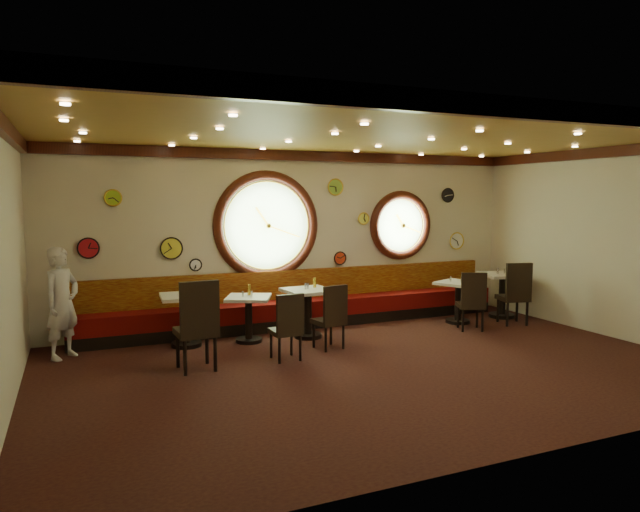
{
  "coord_description": "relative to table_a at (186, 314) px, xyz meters",
  "views": [
    {
      "loc": [
        -3.79,
        -6.83,
        2.36
      ],
      "look_at": [
        -0.5,
        0.8,
        1.5
      ],
      "focal_mm": 32.0,
      "sensor_mm": 36.0,
      "label": 1
    }
  ],
  "objects": [
    {
      "name": "table_c",
      "position": [
        1.99,
        -0.24,
        -0.0
      ],
      "size": [
        0.81,
        0.81,
        0.83
      ],
      "color": "black",
      "rests_on": "floor"
    },
    {
      "name": "condiment_c_salt",
      "position": [
        1.95,
        -0.24,
        0.35
      ],
      "size": [
        0.04,
        0.04,
        0.1
      ],
      "primitive_type": "cylinder",
      "color": "silver",
      "rests_on": "table_c"
    },
    {
      "name": "wall_clock_1",
      "position": [
        -0.97,
        0.81,
        1.83
      ],
      "size": [
        0.26,
        0.03,
        0.26
      ],
      "primitive_type": "cylinder",
      "rotation": [
        1.57,
        0.0,
        0.0
      ],
      "color": "#9FD22A",
      "rests_on": "wall_back"
    },
    {
      "name": "wall_left",
      "position": [
        -2.27,
        -2.15,
        1.08
      ],
      "size": [
        0.02,
        6.0,
        3.2
      ],
      "primitive_type": "cube",
      "color": "beige",
      "rests_on": "floor"
    },
    {
      "name": "molding_back",
      "position": [
        2.23,
        0.8,
        2.59
      ],
      "size": [
        9.0,
        0.1,
        0.18
      ],
      "primitive_type": "cube",
      "color": "#351209",
      "rests_on": "wall_back"
    },
    {
      "name": "molding_front",
      "position": [
        2.23,
        -5.1,
        2.59
      ],
      "size": [
        9.0,
        0.1,
        0.18
      ],
      "primitive_type": "cube",
      "color": "#351209",
      "rests_on": "wall_back"
    },
    {
      "name": "condiment_e_salt",
      "position": [
        6.0,
        -0.23,
        0.41
      ],
      "size": [
        0.04,
        0.04,
        0.11
      ],
      "primitive_type": "cylinder",
      "color": "silver",
      "rests_on": "table_e"
    },
    {
      "name": "banquette_seat",
      "position": [
        2.23,
        0.57,
        -0.17
      ],
      "size": [
        8.0,
        0.55,
        0.3
      ],
      "primitive_type": "cube",
      "color": "#590707",
      "rests_on": "banquette_base"
    },
    {
      "name": "banquette_back",
      "position": [
        2.23,
        0.79,
        0.23
      ],
      "size": [
        8.0,
        0.1,
        0.55
      ],
      "primitive_type": "cube",
      "color": "#661508",
      "rests_on": "wall_back"
    },
    {
      "name": "ceiling",
      "position": [
        2.23,
        -2.15,
        2.68
      ],
      "size": [
        9.0,
        6.0,
        0.02
      ],
      "primitive_type": "cube",
      "color": "#B98334",
      "rests_on": "wall_back"
    },
    {
      "name": "chair_c",
      "position": [
        2.04,
        -1.1,
        0.06
      ],
      "size": [
        0.5,
        0.5,
        0.63
      ],
      "rotation": [
        0.0,
        0.0,
        0.19
      ],
      "color": "black",
      "rests_on": "floor"
    },
    {
      "name": "condiment_d_salt",
      "position": [
        4.89,
        -0.22,
        0.3
      ],
      "size": [
        0.03,
        0.03,
        0.09
      ],
      "primitive_type": "cylinder",
      "color": "silver",
      "rests_on": "table_d"
    },
    {
      "name": "condiment_c_bottle",
      "position": [
        2.16,
        -0.12,
        0.39
      ],
      "size": [
        0.05,
        0.05,
        0.17
      ],
      "primitive_type": "cylinder",
      "color": "yellow",
      "rests_on": "table_c"
    },
    {
      "name": "condiment_b_salt",
      "position": [
        0.9,
        -0.11,
        0.28
      ],
      "size": [
        0.03,
        0.03,
        0.09
      ],
      "primitive_type": "cylinder",
      "color": "silver",
      "rests_on": "table_b"
    },
    {
      "name": "porthole_right_frame",
      "position": [
        4.43,
        0.83,
        1.28
      ],
      "size": [
        1.38,
        0.18,
        1.38
      ],
      "primitive_type": "torus",
      "rotation": [
        1.57,
        0.0,
        0.0
      ],
      "color": "#351209",
      "rests_on": "wall_back"
    },
    {
      "name": "table_d",
      "position": [
        5.01,
        -0.31,
        -0.03
      ],
      "size": [
        0.94,
        0.94,
        0.78
      ],
      "color": "black",
      "rests_on": "floor"
    },
    {
      "name": "table_b",
      "position": [
        0.99,
        -0.13,
        -0.05
      ],
      "size": [
        0.91,
        0.91,
        0.76
      ],
      "color": "black",
      "rests_on": "floor"
    },
    {
      "name": "condiment_d_bottle",
      "position": [
        5.14,
        -0.23,
        0.34
      ],
      "size": [
        0.05,
        0.05,
        0.16
      ],
      "primitive_type": "cylinder",
      "color": "gold",
      "rests_on": "table_d"
    },
    {
      "name": "chair_d",
      "position": [
        4.83,
        -0.95,
        0.08
      ],
      "size": [
        0.58,
        0.58,
        0.65
      ],
      "rotation": [
        0.0,
        0.0,
        -0.41
      ],
      "color": "black",
      "rests_on": "floor"
    },
    {
      "name": "molding_right",
      "position": [
        6.68,
        -2.15,
        2.59
      ],
      "size": [
        0.1,
        6.0,
        0.18
      ],
      "primitive_type": "cube",
      "color": "#351209",
      "rests_on": "wall_back"
    },
    {
      "name": "porthole_left_frame",
      "position": [
        1.63,
        0.83,
        1.33
      ],
      "size": [
        1.98,
        0.18,
        1.98
      ],
      "primitive_type": "torus",
      "rotation": [
        1.57,
        0.0,
        0.0
      ],
      "color": "#351209",
      "rests_on": "wall_back"
    },
    {
      "name": "wall_clock_4",
      "position": [
        5.53,
        0.81,
        1.88
      ],
      "size": [
        0.28,
        0.03,
        0.28
      ],
      "primitive_type": "cylinder",
      "rotation": [
        1.57,
        0.0,
        0.0
      ],
      "color": "black",
      "rests_on": "wall_back"
    },
    {
      "name": "condiment_a_bottle",
      "position": [
        0.17,
        0.15,
        0.39
      ],
      "size": [
        0.05,
        0.05,
        0.17
      ],
      "primitive_type": "cylinder",
      "color": "gold",
      "rests_on": "table_a"
    },
    {
      "name": "condiment_a_pepper",
      "position": [
        0.03,
        -0.06,
        0.36
      ],
      "size": [
        0.04,
        0.04,
        0.11
      ],
      "primitive_type": "cylinder",
      "color": "silver",
      "rests_on": "table_a"
    },
    {
      "name": "chair_e",
      "position": [
        5.86,
        -0.89,
        0.14
      ],
      "size": [
        0.6,
        0.6,
        0.72
      ],
      "rotation": [
        0.0,
        0.0,
        -0.26
      ],
      "color": "black",
      "rests_on": "floor"
    },
    {
      "name": "wall_clock_0",
      "position": [
        3.58,
        0.81,
        1.43
      ],
      "size": [
        0.22,
        0.03,
        0.22
      ],
      "primitive_type": "cylinder",
      "rotation": [
        1.57,
        0.0,
        0.0
      ],
      "color": "#F0F752",
      "rests_on": "wall_back"
    },
    {
      "name": "chair_a",
      "position": [
        -0.09,
        -1.41,
        0.19
      ],
      "size": [
        0.56,
        0.56,
        0.78
      ],
      "rotation": [
        0.0,
        0.0,
        0.06
      ],
      "color": "black",
      "rests_on": "floor"
    },
    {
      "name": "wall_right",
      "position": [
        6.73,
        -2.15,
        1.08
      ],
      "size": [
        0.02,
        6.0,
        3.2
      ],
      "primitive_type": "cube",
      "color": "beige",
      "rests_on": "floor"
    },
    {
      "name": "waiter",
      "position": [
        -1.77,
        0.05,
        0.3
      ],
      "size": [
        0.7,
        0.71,
        1.64
      ],
      "primitive_type": "imported",
      "rotation": [
        0.0,
        0.0,
        0.82
      ],
      "color": "silver",
      "rests_on": "floor"
    },
    {
      "name": "wall_clock_5",
      "position": [
        3.08,
        0.81,
        0.68
      ],
      "size": [
        0.24,
        0.03,
        0.24
      ],
      "primitive_type": "cylinder",
      "rotation": [
        1.57,
        0.0,
        0.0
      ],
      "color": "red",
      "rests_on": "wall_back"
    },
    {
      "name": "condiment_d_pepper",
      "position": [
        5.03,
        -0.37,
        0.31
      ],
      "size": [
        0.04,
        0.04,
        0.1
      ],
      "primitive_type": "cylinder",
      "color": "silver",
      "rests_on": "table_d"
    },
    {
      "name": "table_a",
      "position": [
        0.0,
        0.0,
        0.0
      ],
      "size": [
        0.8,
        0.8,
        0.83
      ],
      "color": "black",
      "rests_on": "floor"
    },
    {
      "name": "condiment_a_salt",
      "position": [
        -0.06,
        0.03,
        0.35
      ],
      "size": [
        0.03,
        0.03,
        0.1
      ],
      "primitive_type": "cylinder",
      "color": "silver",
      "rests_on": "table_a"
    },
    {
      "name": "porthole_left_ring",
      "position": [
        1.63,
        0.8,
        1.33
      ],
      "size": [
        1.61,
        0.03,
        1.61
      ],
      "primitive_type": "torus",
      "rotation": [
        1.57,
        0.0,
        0.0
      ],
      "color": "gold",
      "rests_on": "wall_back"
    },
    {
      "name": "floor",
      "position": [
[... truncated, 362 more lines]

